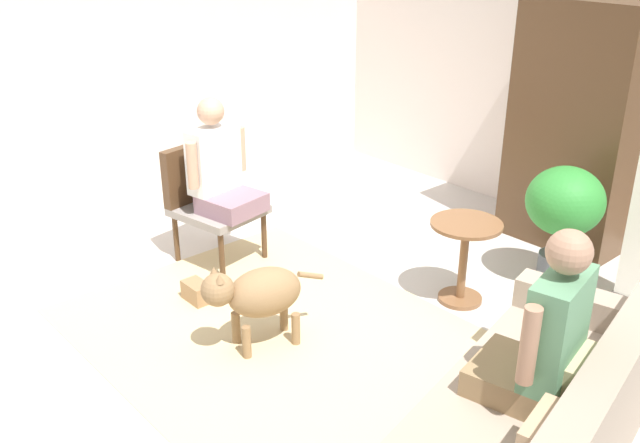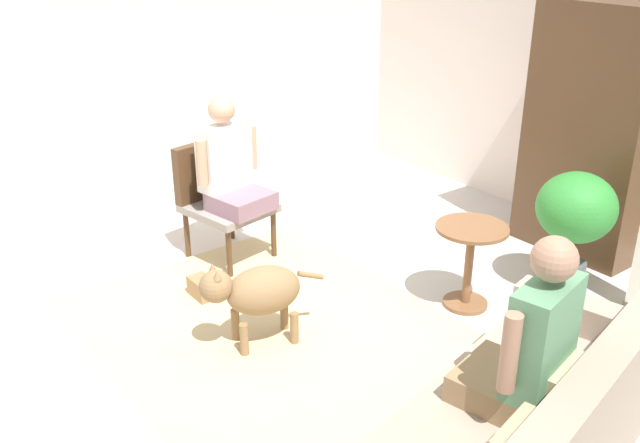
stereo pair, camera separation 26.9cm
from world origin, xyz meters
The scene contains 13 objects.
ground_plane centered at (0.00, 0.00, 0.00)m, with size 6.84×6.84×0.00m, color beige.
back_wall centered at (0.00, 2.91, 1.44)m, with size 6.03×0.12×2.88m, color silver.
left_wall centered at (-2.77, 0.30, 1.44)m, with size 0.12×6.30×2.88m, color silver.
area_rug centered at (-0.19, -0.24, 0.00)m, with size 2.85×2.14×0.01m, color #C6B284.
couch centered at (1.54, 0.00, 0.28)m, with size 1.21×2.02×0.76m.
armchair centered at (-1.55, 0.10, 0.53)m, with size 0.70×0.67×0.91m.
person_on_couch centered at (1.51, -0.03, 0.76)m, with size 0.53×0.57×0.90m.
person_on_armchair centered at (-1.39, 0.13, 0.78)m, with size 0.53×0.57×0.86m.
round_end_table centered at (0.26, 1.03, 0.39)m, with size 0.50×0.50×0.61m.
dog centered at (-0.24, -0.40, 0.38)m, with size 0.42×0.80×0.60m.
potted_plant centered at (0.56, 1.77, 0.61)m, with size 0.56×0.56×0.91m.
armoire_cabinet centered at (0.18, 2.50, 0.99)m, with size 0.98×0.56×1.98m, color #4C331E.
handbag centered at (-0.98, -0.39, 0.07)m, with size 0.22×0.14×0.14m, color #99724C.
Camera 1 is at (2.91, -2.67, 2.57)m, focal length 39.79 mm.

